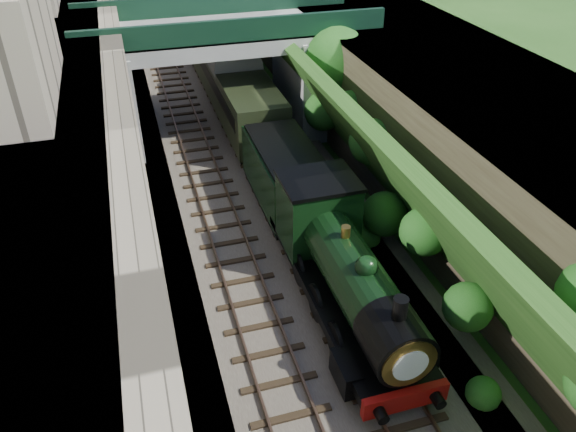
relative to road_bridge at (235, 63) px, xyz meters
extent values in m
cube|color=#473F38|center=(-0.94, -4.00, -3.98)|extent=(10.00, 90.00, 0.20)
cube|color=#756B56|center=(-6.44, -4.00, -0.58)|extent=(1.00, 90.00, 7.00)
cube|color=#262628|center=(-9.94, -4.00, -0.58)|extent=(6.00, 90.00, 7.00)
cube|color=#262628|center=(8.56, -4.00, -0.95)|extent=(8.00, 90.00, 6.25)
cube|color=#1E4714|center=(4.06, -4.00, -1.38)|extent=(4.02, 90.00, 6.36)
sphere|color=#194C14|center=(3.43, -19.49, -2.20)|extent=(1.66, 1.66, 1.66)
sphere|color=#194C14|center=(3.72, -15.86, -1.72)|extent=(1.87, 1.87, 1.87)
sphere|color=#194C14|center=(3.30, -13.40, -2.40)|extent=(1.91, 1.91, 1.91)
sphere|color=#194C14|center=(4.21, -9.79, -0.93)|extent=(2.15, 2.15, 2.15)
sphere|color=#194C14|center=(4.44, -6.46, -0.55)|extent=(1.58, 1.58, 1.58)
sphere|color=#194C14|center=(3.82, -4.42, -1.56)|extent=(2.12, 2.12, 2.12)
sphere|color=#194C14|center=(4.72, -0.89, -0.10)|extent=(1.27, 1.27, 1.27)
sphere|color=#194C14|center=(5.08, 2.55, 0.49)|extent=(1.50, 1.50, 1.50)
sphere|color=#194C14|center=(4.39, 5.95, -0.63)|extent=(1.37, 1.37, 1.37)
sphere|color=#194C14|center=(4.95, 8.07, 0.28)|extent=(2.16, 2.16, 2.16)
sphere|color=#194C14|center=(4.30, 13.66, -0.78)|extent=(2.01, 2.01, 2.01)
sphere|color=#194C14|center=(3.53, 17.19, -2.03)|extent=(2.05, 2.05, 2.05)
cube|color=black|center=(-2.94, -4.00, -3.84)|extent=(2.50, 90.00, 0.07)
cube|color=brown|center=(-3.66, -4.00, -3.75)|extent=(0.08, 90.00, 0.14)
cube|color=brown|center=(-2.23, -4.00, -3.75)|extent=(0.08, 90.00, 0.14)
cube|color=black|center=(0.26, -4.00, -3.84)|extent=(2.50, 90.00, 0.07)
cube|color=brown|center=(-0.46, -4.00, -3.75)|extent=(0.08, 90.00, 0.14)
cube|color=brown|center=(0.97, -4.00, -3.75)|extent=(0.08, 90.00, 0.14)
cube|color=gray|center=(-0.44, 0.00, 1.62)|extent=(16.00, 6.00, 0.90)
cube|color=#123321|center=(-0.44, -2.85, 2.57)|extent=(16.00, 0.30, 1.20)
cube|color=#123321|center=(-0.44, 2.85, 2.57)|extent=(16.00, 0.30, 1.20)
cube|color=gray|center=(-6.44, 0.00, -1.23)|extent=(1.40, 6.40, 5.70)
cube|color=gray|center=(4.26, 0.00, -1.23)|extent=(2.40, 6.40, 5.70)
cylinder|color=black|center=(4.86, -3.37, -1.88)|extent=(0.30, 0.30, 4.40)
sphere|color=#194C14|center=(4.86, -3.37, 0.72)|extent=(3.60, 3.60, 3.60)
sphere|color=#194C14|center=(5.36, -2.57, 0.12)|extent=(2.40, 2.40, 2.40)
cube|color=black|center=(0.26, -17.49, -3.58)|extent=(2.40, 8.40, 0.60)
cube|color=black|center=(0.26, -16.49, -3.03)|extent=(2.70, 10.00, 0.35)
cube|color=maroon|center=(0.26, -21.59, -3.13)|extent=(2.70, 0.25, 0.70)
cylinder|color=black|center=(0.26, -17.29, -1.73)|extent=(1.90, 5.60, 1.90)
cylinder|color=black|center=(0.26, -20.59, -1.73)|extent=(1.96, 1.80, 1.96)
cylinder|color=white|center=(0.26, -21.57, -1.73)|extent=(1.10, 0.05, 1.10)
cylinder|color=black|center=(0.26, -20.59, -0.53)|extent=(0.44, 0.44, 0.90)
sphere|color=black|center=(0.26, -18.29, -0.73)|extent=(0.76, 0.76, 0.76)
cylinder|color=#A57F33|center=(0.26, -16.49, -0.63)|extent=(0.32, 0.32, 0.50)
cube|color=black|center=(0.26, -13.69, -1.58)|extent=(2.75, 2.40, 2.80)
cube|color=black|center=(0.26, -13.69, -0.13)|extent=(2.85, 2.50, 0.15)
cube|color=black|center=(-0.99, -20.09, -3.23)|extent=(0.60, 1.40, 0.90)
cube|color=black|center=(1.51, -20.09, -3.23)|extent=(0.60, 1.40, 0.90)
cube|color=black|center=(0.26, -9.29, -3.63)|extent=(2.30, 6.00, 0.50)
cube|color=black|center=(0.26, -9.29, -3.38)|extent=(2.60, 6.00, 0.50)
cube|color=black|center=(0.26, -9.29, -2.18)|extent=(2.70, 6.00, 2.40)
cube|color=black|center=(0.26, -9.29, -0.93)|extent=(2.50, 5.60, 0.20)
cube|color=black|center=(0.26, 3.31, -3.68)|extent=(2.30, 17.00, 0.40)
cube|color=black|center=(0.26, 3.31, -3.43)|extent=(2.50, 17.00, 0.50)
cube|color=black|center=(0.26, 3.31, -1.93)|extent=(2.80, 18.00, 2.70)
cube|color=slate|center=(0.26, 3.31, -0.43)|extent=(2.90, 18.00, 0.50)
cube|color=black|center=(0.26, 22.11, -3.68)|extent=(2.30, 17.00, 0.40)
cube|color=black|center=(0.26, 22.11, -3.43)|extent=(2.50, 17.00, 0.50)
cube|color=black|center=(0.26, 22.11, -1.93)|extent=(2.80, 18.00, 2.70)
camera|label=1|loc=(-6.07, -30.81, 10.38)|focal=35.00mm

